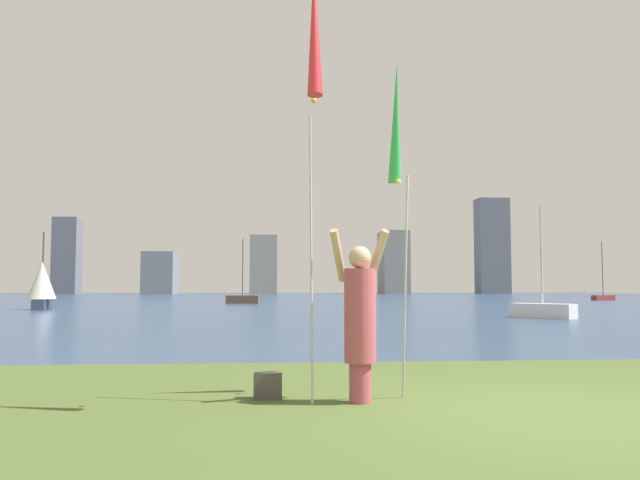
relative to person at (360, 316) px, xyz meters
The scene contains 14 objects.
ground 50.33m from the person, 87.97° to the left, with size 120.00×138.00×0.12m.
person is the anchor object (origin of this frame).
kite_flag_left 3.02m from the person, 145.94° to the right, with size 0.16×0.84×4.77m.
kite_flag_right 2.31m from the person, 45.50° to the left, with size 0.16×0.82×3.88m.
bag 1.29m from the person, 161.14° to the left, with size 0.31×0.22×0.29m.
sailboat_1 41.02m from the person, 93.70° to the left, with size 2.39×0.83×4.66m.
sailboat_3 32.06m from the person, 113.74° to the left, with size 1.75×3.08×4.17m.
sailboat_4 57.37m from the person, 59.70° to the left, with size 2.46×1.48×5.22m.
sailboat_6 20.48m from the person, 61.49° to the left, with size 2.11×2.45×4.45m.
skyline_tower_0 107.82m from the person, 107.84° to the left, with size 3.87×3.96×12.30m.
skyline_tower_1 101.45m from the person, 100.04° to the left, with size 4.89×7.47×6.62m.
skyline_tower_2 103.19m from the person, 90.75° to the left, with size 4.46×4.61×9.66m.
skyline_tower_3 105.40m from the person, 78.72° to the left, with size 4.32×7.21×10.49m.
skyline_tower_4 108.30m from the person, 69.88° to the left, with size 5.15×3.65×16.02m.
Camera 1 is at (-2.80, -6.42, 1.24)m, focal length 37.12 mm.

